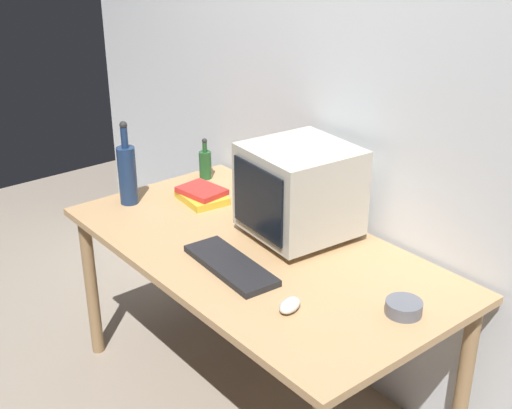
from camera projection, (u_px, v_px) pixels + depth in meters
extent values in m
plane|color=gray|center=(256.00, 399.00, 2.89)|extent=(6.00, 6.00, 0.00)
cube|color=silver|center=(351.00, 96.00, 2.66)|extent=(4.00, 0.08, 2.50)
cube|color=tan|center=(256.00, 250.00, 2.60)|extent=(1.60, 0.85, 0.03)
cylinder|color=olive|center=(91.00, 286.00, 3.06)|extent=(0.06, 0.06, 0.71)
cylinder|color=olive|center=(220.00, 240.00, 3.48)|extent=(0.06, 0.06, 0.71)
cylinder|color=olive|center=(463.00, 386.00, 2.43)|extent=(0.06, 0.06, 0.71)
cube|color=#B2AD9E|center=(299.00, 232.00, 2.68)|extent=(0.30, 0.26, 0.03)
cube|color=#B2AD9E|center=(300.00, 189.00, 2.60)|extent=(0.41, 0.41, 0.34)
cube|color=black|center=(258.00, 200.00, 2.50)|extent=(0.31, 0.04, 0.27)
cube|color=black|center=(230.00, 265.00, 2.44)|extent=(0.43, 0.18, 0.02)
ellipsoid|color=beige|center=(290.00, 305.00, 2.18)|extent=(0.09, 0.12, 0.04)
cylinder|color=navy|center=(128.00, 176.00, 2.92)|extent=(0.08, 0.08, 0.26)
cylinder|color=navy|center=(124.00, 137.00, 2.85)|extent=(0.03, 0.03, 0.09)
sphere|color=#262626|center=(123.00, 125.00, 2.82)|extent=(0.03, 0.03, 0.03)
cylinder|color=#1E4C23|center=(205.00, 165.00, 3.21)|extent=(0.06, 0.06, 0.13)
cylinder|color=#1E4C23|center=(205.00, 147.00, 3.17)|extent=(0.02, 0.02, 0.05)
sphere|color=#262626|center=(205.00, 141.00, 3.16)|extent=(0.02, 0.02, 0.02)
cube|color=gold|center=(202.00, 197.00, 2.98)|extent=(0.24, 0.19, 0.03)
cube|color=red|center=(202.00, 191.00, 2.98)|extent=(0.21, 0.17, 0.02)
cylinder|color=#595B66|center=(404.00, 307.00, 2.16)|extent=(0.12, 0.12, 0.04)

